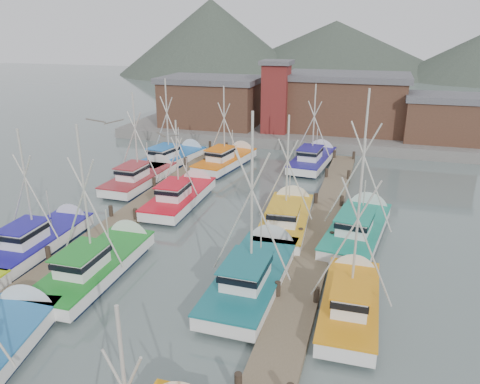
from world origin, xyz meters
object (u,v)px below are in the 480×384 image
(lookout_tower, at_px, (276,96))
(boat_12, at_px, (228,160))
(boat_4, at_px, (101,263))
(boat_8, at_px, (183,195))

(lookout_tower, xyz_separation_m, boat_12, (-2.23, -11.93, -4.87))
(lookout_tower, height_order, boat_4, lookout_tower)
(boat_4, xyz_separation_m, boat_12, (0.22, 23.03, -0.00))
(boat_8, bearing_deg, boat_4, -91.04)
(lookout_tower, xyz_separation_m, boat_8, (-2.42, -23.12, -4.87))
(lookout_tower, height_order, boat_8, lookout_tower)
(lookout_tower, relative_size, boat_8, 0.89)
(boat_8, distance_m, boat_12, 11.19)
(boat_4, distance_m, boat_12, 23.04)
(lookout_tower, distance_m, boat_8, 23.75)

